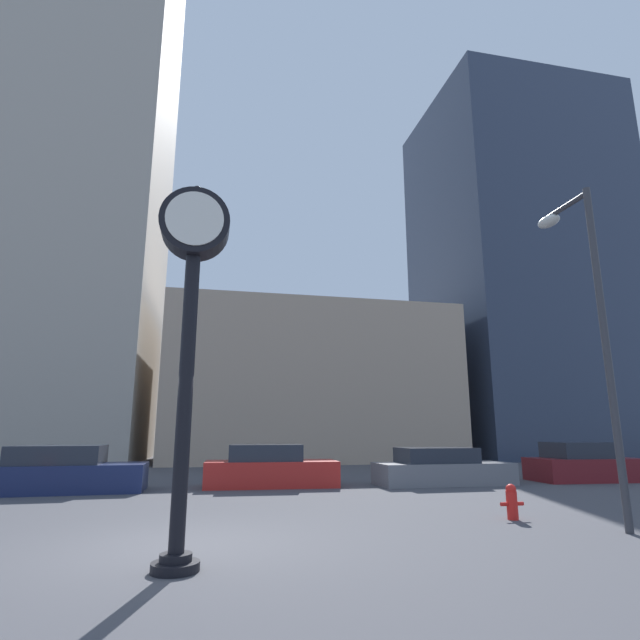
{
  "coord_description": "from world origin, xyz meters",
  "views": [
    {
      "loc": [
        0.36,
        -8.49,
        1.74
      ],
      "look_at": [
        4.53,
        10.8,
        6.15
      ],
      "focal_mm": 28.0,
      "sensor_mm": 36.0,
      "label": 1
    }
  ],
  "objects_px": {
    "car_grey": "(441,469)",
    "fire_hydrant_far": "(512,501)",
    "car_maroon": "(584,465)",
    "street_lamp_right": "(586,299)",
    "car_navy": "(63,472)",
    "car_red": "(270,469)",
    "street_clock": "(191,290)"
  },
  "relations": [
    {
      "from": "car_navy",
      "to": "car_red",
      "type": "relative_size",
      "value": 1.06
    },
    {
      "from": "car_navy",
      "to": "fire_hydrant_far",
      "type": "distance_m",
      "value": 12.34
    },
    {
      "from": "car_maroon",
      "to": "street_lamp_right",
      "type": "relative_size",
      "value": 0.6
    },
    {
      "from": "car_red",
      "to": "car_maroon",
      "type": "height_order",
      "value": "car_maroon"
    },
    {
      "from": "street_clock",
      "to": "fire_hydrant_far",
      "type": "xyz_separation_m",
      "value": [
        6.41,
        2.52,
        -3.36
      ]
    },
    {
      "from": "car_grey",
      "to": "car_maroon",
      "type": "xyz_separation_m",
      "value": [
        5.54,
        0.01,
        0.07
      ]
    },
    {
      "from": "car_grey",
      "to": "car_maroon",
      "type": "distance_m",
      "value": 5.54
    },
    {
      "from": "fire_hydrant_far",
      "to": "street_clock",
      "type": "bearing_deg",
      "value": -158.54
    },
    {
      "from": "car_navy",
      "to": "car_red",
      "type": "height_order",
      "value": "car_navy"
    },
    {
      "from": "car_grey",
      "to": "car_maroon",
      "type": "height_order",
      "value": "car_maroon"
    },
    {
      "from": "car_red",
      "to": "street_clock",
      "type": "bearing_deg",
      "value": -100.29
    },
    {
      "from": "street_clock",
      "to": "car_maroon",
      "type": "relative_size",
      "value": 1.36
    },
    {
      "from": "car_navy",
      "to": "car_red",
      "type": "xyz_separation_m",
      "value": [
        6.14,
        0.28,
        -0.0
      ]
    },
    {
      "from": "car_navy",
      "to": "car_grey",
      "type": "distance_m",
      "value": 11.87
    },
    {
      "from": "street_clock",
      "to": "fire_hydrant_far",
      "type": "height_order",
      "value": "street_clock"
    },
    {
      "from": "car_grey",
      "to": "fire_hydrant_far",
      "type": "distance_m",
      "value": 6.81
    },
    {
      "from": "car_grey",
      "to": "street_lamp_right",
      "type": "distance_m",
      "value": 8.82
    },
    {
      "from": "car_navy",
      "to": "fire_hydrant_far",
      "type": "height_order",
      "value": "car_navy"
    },
    {
      "from": "street_clock",
      "to": "fire_hydrant_far",
      "type": "distance_m",
      "value": 7.67
    },
    {
      "from": "street_clock",
      "to": "car_navy",
      "type": "distance_m",
      "value": 10.64
    },
    {
      "from": "car_red",
      "to": "fire_hydrant_far",
      "type": "distance_m",
      "value": 8.27
    },
    {
      "from": "street_lamp_right",
      "to": "car_grey",
      "type": "bearing_deg",
      "value": 86.73
    },
    {
      "from": "car_maroon",
      "to": "street_lamp_right",
      "type": "distance_m",
      "value": 10.64
    },
    {
      "from": "car_red",
      "to": "car_grey",
      "type": "relative_size",
      "value": 0.95
    },
    {
      "from": "car_red",
      "to": "fire_hydrant_far",
      "type": "xyz_separation_m",
      "value": [
        4.1,
        -7.18,
        -0.21
      ]
    },
    {
      "from": "car_navy",
      "to": "street_lamp_right",
      "type": "bearing_deg",
      "value": -36.75
    },
    {
      "from": "car_maroon",
      "to": "street_lamp_right",
      "type": "height_order",
      "value": "street_lamp_right"
    },
    {
      "from": "street_lamp_right",
      "to": "car_maroon",
      "type": "bearing_deg",
      "value": 52.93
    },
    {
      "from": "street_lamp_right",
      "to": "car_navy",
      "type": "bearing_deg",
      "value": 144.28
    },
    {
      "from": "fire_hydrant_far",
      "to": "street_lamp_right",
      "type": "xyz_separation_m",
      "value": [
        1.18,
        -1.32,
        3.98
      ]
    },
    {
      "from": "street_clock",
      "to": "car_grey",
      "type": "distance_m",
      "value": 12.59
    },
    {
      "from": "car_navy",
      "to": "car_red",
      "type": "bearing_deg",
      "value": 1.61
    }
  ]
}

